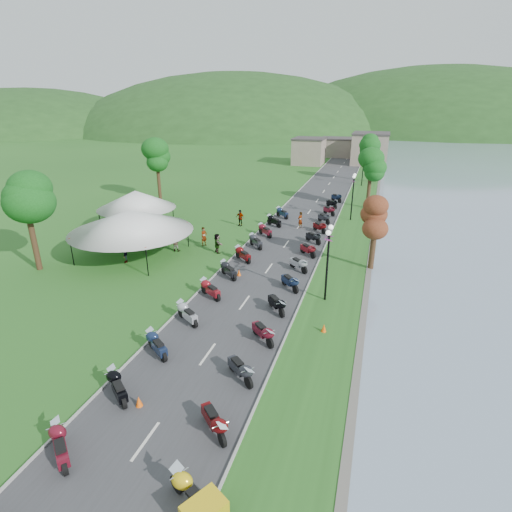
% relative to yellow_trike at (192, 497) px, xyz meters
% --- Properties ---
extents(road, '(7.00, 120.00, 0.02)m').
position_rel_yellow_trike_xyz_m(road, '(-3.00, 38.00, -0.55)').
color(road, '#3D3D40').
rests_on(road, ground).
extents(hills_backdrop, '(360.00, 120.00, 76.00)m').
position_rel_yellow_trike_xyz_m(hills_backdrop, '(-3.00, 198.00, -0.56)').
color(hills_backdrop, '#285621').
rests_on(hills_backdrop, ground).
extents(far_building, '(18.00, 16.00, 5.00)m').
position_rel_yellow_trike_xyz_m(far_building, '(-5.00, 83.00, 1.94)').
color(far_building, gray).
rests_on(far_building, ground).
extents(yellow_trike, '(2.89, 2.57, 1.13)m').
position_rel_yellow_trike_xyz_m(yellow_trike, '(0.00, 0.00, 0.00)').
color(yellow_trike, yellow).
rests_on(yellow_trike, ground).
extents(moto_row_left, '(2.60, 43.41, 1.10)m').
position_rel_yellow_trike_xyz_m(moto_row_left, '(-5.45, 14.06, -0.01)').
color(moto_row_left, '#331411').
rests_on(moto_row_left, ground).
extents(moto_row_right, '(2.60, 43.40, 1.10)m').
position_rel_yellow_trike_xyz_m(moto_row_right, '(-0.64, 23.75, -0.01)').
color(moto_row_right, '#331411').
rests_on(moto_row_right, ground).
extents(vendor_tent_main, '(6.83, 6.83, 4.00)m').
position_rel_yellow_trike_xyz_m(vendor_tent_main, '(-14.79, 19.37, 1.44)').
color(vendor_tent_main, silver).
rests_on(vendor_tent_main, ground).
extents(vendor_tent_side, '(5.23, 5.23, 4.00)m').
position_rel_yellow_trike_xyz_m(vendor_tent_side, '(-18.68, 26.13, 1.44)').
color(vendor_tent_side, silver).
rests_on(vendor_tent_side, ground).
extents(tree_park_left, '(3.36, 3.36, 9.34)m').
position_rel_yellow_trike_xyz_m(tree_park_left, '(-20.27, 14.53, 4.11)').
color(tree_park_left, '#18641B').
rests_on(tree_park_left, ground).
extents(tree_lakeside, '(2.32, 2.32, 6.45)m').
position_rel_yellow_trike_xyz_m(tree_lakeside, '(4.70, 22.44, 2.66)').
color(tree_lakeside, '#18641B').
rests_on(tree_lakeside, ground).
extents(pedestrian_a, '(0.69, 0.77, 1.74)m').
position_rel_yellow_trike_xyz_m(pedestrian_a, '(-10.11, 23.44, -0.56)').
color(pedestrian_a, slate).
rests_on(pedestrian_a, ground).
extents(pedestrian_b, '(0.85, 0.56, 1.63)m').
position_rel_yellow_trike_xyz_m(pedestrian_b, '(-11.92, 21.39, -0.56)').
color(pedestrian_b, slate).
rests_on(pedestrian_b, ground).
extents(pedestrian_c, '(1.11, 1.29, 1.88)m').
position_rel_yellow_trike_xyz_m(pedestrian_c, '(-14.63, 17.77, -0.56)').
color(pedestrian_c, slate).
rests_on(pedestrian_c, ground).
extents(traffic_cone_near, '(0.32, 0.32, 0.51)m').
position_rel_yellow_trike_xyz_m(traffic_cone_near, '(-4.31, 3.62, -0.31)').
color(traffic_cone_near, '#F2590C').
rests_on(traffic_cone_near, ground).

